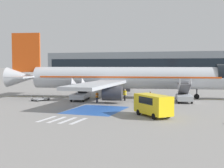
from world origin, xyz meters
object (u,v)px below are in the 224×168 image
airliner (124,78)px  ground_crew_2 (125,94)px  baggage_cart (41,99)px  ground_crew_0 (150,96)px  ground_crew_1 (114,94)px  boarding_stairs_aft (80,94)px  boarding_stairs_forward (184,96)px  service_van_1 (153,104)px  ground_crew_3 (97,96)px  terminal_building (158,64)px  fuel_tanker (120,80)px

airliner → ground_crew_2: (1.27, -3.49, -2.30)m
ground_crew_2 → baggage_cart: bearing=37.7°
ground_crew_0 → ground_crew_1: bearing=-171.1°
baggage_cart → ground_crew_0: 16.80m
boarding_stairs_aft → boarding_stairs_forward: bearing=-0.0°
boarding_stairs_aft → service_van_1: size_ratio=1.14×
baggage_cart → ground_crew_3: 9.22m
boarding_stairs_aft → baggage_cart: bearing=-169.7°
ground_crew_0 → terminal_building: 96.41m
boarding_stairs_forward → fuel_tanker: boarding_stairs_forward is taller
fuel_tanker → baggage_cart: size_ratio=3.29×
boarding_stairs_aft → fuel_tanker: boarding_stairs_aft is taller
boarding_stairs_aft → ground_crew_1: bearing=18.5°
ground_crew_3 → terminal_building: size_ratio=0.02×
fuel_tanker → service_van_1: 42.16m
fuel_tanker → service_van_1: size_ratio=2.01×
boarding_stairs_aft → ground_crew_1: size_ratio=3.43×
boarding_stairs_aft → fuel_tanker: (-2.49, 27.95, 0.76)m
terminal_building → baggage_cart: bearing=-89.8°
airliner → boarding_stairs_aft: 8.02m
ground_crew_0 → boarding_stairs_aft: bearing=-149.0°
boarding_stairs_aft → terminal_building: size_ratio=0.05×
baggage_cart → ground_crew_3: bearing=20.9°
ground_crew_1 → terminal_building: size_ratio=0.02×
boarding_stairs_aft → terminal_building: bearing=82.3°
boarding_stairs_aft → terminal_building: 95.37m
service_van_1 → terminal_building: bearing=-124.5°
fuel_tanker → ground_crew_0: size_ratio=5.75×
fuel_tanker → ground_crew_0: fuel_tanker is taller
baggage_cart → terminal_building: terminal_building is taller
ground_crew_0 → ground_crew_2: size_ratio=0.95×
boarding_stairs_forward → fuel_tanker: size_ratio=0.57×
fuel_tanker → service_van_1: fuel_tanker is taller
service_van_1 → terminal_building: size_ratio=0.05×
boarding_stairs_forward → baggage_cart: bearing=-177.1°
ground_crew_1 → ground_crew_3: (-1.09, -4.44, -0.00)m
boarding_stairs_aft → ground_crew_3: boarding_stairs_aft is taller
ground_crew_3 → ground_crew_2: bearing=-26.1°
boarding_stairs_forward → ground_crew_1: (-10.78, -0.43, -0.02)m
boarding_stairs_forward → service_van_1: boarding_stairs_forward is taller
baggage_cart → ground_crew_3: (9.18, 0.44, 0.66)m
airliner → service_van_1: bearing=15.5°
ground_crew_2 → terminal_building: 94.05m
service_van_1 → ground_crew_2: (-7.05, 12.97, -0.37)m
service_van_1 → ground_crew_2: 14.77m
ground_crew_3 → ground_crew_0: bearing=-61.3°
ground_crew_0 → ground_crew_1: ground_crew_0 is taller
boarding_stairs_forward → boarding_stairs_aft: (-15.42, -3.07, -0.01)m
fuel_tanker → baggage_cart: 30.38m
fuel_tanker → ground_crew_3: bearing=19.7°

